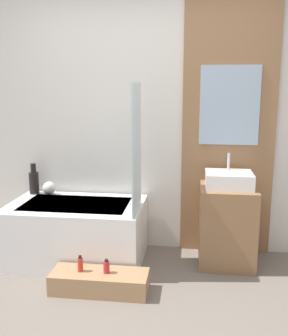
{
  "coord_description": "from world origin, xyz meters",
  "views": [
    {
      "loc": [
        0.47,
        -2.26,
        1.61
      ],
      "look_at": [
        0.09,
        0.68,
        1.0
      ],
      "focal_mm": 42.0,
      "sensor_mm": 36.0,
      "label": 1
    }
  ],
  "objects_px": {
    "bathtub": "(77,232)",
    "vase_tall_dark": "(34,181)",
    "wooden_step_bench": "(100,282)",
    "vase_round_light": "(49,188)",
    "sink": "(229,180)",
    "bottle_soap_secondary": "(106,267)",
    "bottle_soap_primary": "(80,264)"
  },
  "relations": [
    {
      "from": "bottle_soap_primary",
      "to": "bottle_soap_secondary",
      "type": "height_order",
      "value": "bottle_soap_primary"
    },
    {
      "from": "vase_round_light",
      "to": "bottle_soap_primary",
      "type": "bearing_deg",
      "value": -56.49
    },
    {
      "from": "bathtub",
      "to": "bottle_soap_secondary",
      "type": "distance_m",
      "value": 0.7
    },
    {
      "from": "bathtub",
      "to": "vase_tall_dark",
      "type": "bearing_deg",
      "value": 150.48
    },
    {
      "from": "vase_tall_dark",
      "to": "bottle_soap_secondary",
      "type": "xyz_separation_m",
      "value": [
        0.93,
        -0.86,
        -0.46
      ]
    },
    {
      "from": "vase_tall_dark",
      "to": "vase_round_light",
      "type": "xyz_separation_m",
      "value": [
        0.16,
        -0.02,
        -0.06
      ]
    },
    {
      "from": "bathtub",
      "to": "vase_round_light",
      "type": "relative_size",
      "value": 9.48
    },
    {
      "from": "vase_round_light",
      "to": "bathtub",
      "type": "bearing_deg",
      "value": -37.73
    },
    {
      "from": "bathtub",
      "to": "bottle_soap_secondary",
      "type": "bearing_deg",
      "value": -53.88
    },
    {
      "from": "wooden_step_bench",
      "to": "bottle_soap_primary",
      "type": "xyz_separation_m",
      "value": [
        -0.16,
        0.0,
        0.14
      ]
    },
    {
      "from": "wooden_step_bench",
      "to": "sink",
      "type": "relative_size",
      "value": 1.87
    },
    {
      "from": "sink",
      "to": "bottle_soap_primary",
      "type": "height_order",
      "value": "sink"
    },
    {
      "from": "wooden_step_bench",
      "to": "bottle_soap_secondary",
      "type": "height_order",
      "value": "bottle_soap_secondary"
    },
    {
      "from": "wooden_step_bench",
      "to": "vase_round_light",
      "type": "distance_m",
      "value": 1.23
    },
    {
      "from": "bathtub",
      "to": "vase_tall_dark",
      "type": "relative_size",
      "value": 4.01
    },
    {
      "from": "sink",
      "to": "vase_round_light",
      "type": "xyz_separation_m",
      "value": [
        -1.76,
        0.16,
        -0.18
      ]
    },
    {
      "from": "bottle_soap_secondary",
      "to": "bottle_soap_primary",
      "type": "bearing_deg",
      "value": 180.0
    },
    {
      "from": "vase_tall_dark",
      "to": "bottle_soap_secondary",
      "type": "relative_size",
      "value": 2.71
    },
    {
      "from": "vase_round_light",
      "to": "bottle_soap_primary",
      "type": "distance_m",
      "value": 1.08
    },
    {
      "from": "wooden_step_bench",
      "to": "bathtub",
      "type": "bearing_deg",
      "value": 122.04
    },
    {
      "from": "sink",
      "to": "bottle_soap_secondary",
      "type": "relative_size",
      "value": 3.64
    },
    {
      "from": "bathtub",
      "to": "vase_tall_dark",
      "type": "distance_m",
      "value": 0.72
    },
    {
      "from": "wooden_step_bench",
      "to": "vase_round_light",
      "type": "height_order",
      "value": "vase_round_light"
    },
    {
      "from": "bathtub",
      "to": "bottle_soap_secondary",
      "type": "xyz_separation_m",
      "value": [
        0.41,
        -0.56,
        -0.06
      ]
    },
    {
      "from": "wooden_step_bench",
      "to": "sink",
      "type": "height_order",
      "value": "sink"
    },
    {
      "from": "bottle_soap_primary",
      "to": "bottle_soap_secondary",
      "type": "xyz_separation_m",
      "value": [
        0.21,
        0.0,
        -0.01
      ]
    },
    {
      "from": "vase_tall_dark",
      "to": "vase_round_light",
      "type": "height_order",
      "value": "vase_tall_dark"
    },
    {
      "from": "bathtub",
      "to": "bottle_soap_primary",
      "type": "distance_m",
      "value": 0.6
    },
    {
      "from": "bathtub",
      "to": "bottle_soap_primary",
      "type": "relative_size",
      "value": 9.25
    },
    {
      "from": "wooden_step_bench",
      "to": "vase_tall_dark",
      "type": "height_order",
      "value": "vase_tall_dark"
    },
    {
      "from": "vase_tall_dark",
      "to": "bottle_soap_secondary",
      "type": "height_order",
      "value": "vase_tall_dark"
    },
    {
      "from": "wooden_step_bench",
      "to": "bottle_soap_primary",
      "type": "relative_size",
      "value": 5.79
    }
  ]
}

